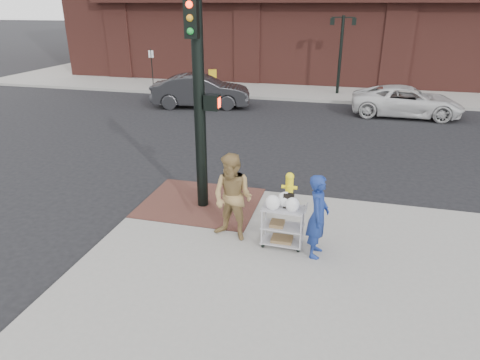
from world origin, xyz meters
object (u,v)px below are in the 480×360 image
(woman_blue, at_px, (318,216))
(pedestrian_tan, at_px, (233,198))
(minivan_white, at_px, (407,101))
(sedan_dark, at_px, (201,91))
(fire_hydrant, at_px, (289,188))
(utility_cart, at_px, (283,223))
(traffic_signal_pole, at_px, (200,96))
(lamp_post, at_px, (341,46))

(woman_blue, height_order, pedestrian_tan, pedestrian_tan)
(minivan_white, bearing_deg, sedan_dark, 93.90)
(woman_blue, height_order, fire_hydrant, woman_blue)
(utility_cart, relative_size, fire_hydrant, 1.41)
(fire_hydrant, bearing_deg, minivan_white, 71.08)
(fire_hydrant, bearing_deg, sedan_dark, 119.97)
(traffic_signal_pole, xyz_separation_m, pedestrian_tan, (1.10, -1.30, -1.76))
(traffic_signal_pole, relative_size, utility_cart, 4.36)
(pedestrian_tan, height_order, fire_hydrant, pedestrian_tan)
(utility_cart, bearing_deg, lamp_post, 88.90)
(lamp_post, relative_size, sedan_dark, 0.85)
(traffic_signal_pole, bearing_deg, minivan_white, 63.49)
(woman_blue, distance_m, pedestrian_tan, 1.76)
(lamp_post, bearing_deg, fire_hydrant, -91.89)
(sedan_dark, bearing_deg, lamp_post, -66.64)
(minivan_white, height_order, fire_hydrant, minivan_white)
(lamp_post, distance_m, utility_cart, 16.71)
(traffic_signal_pole, distance_m, minivan_white, 12.89)
(pedestrian_tan, xyz_separation_m, minivan_white, (4.57, 12.67, -0.41))
(sedan_dark, height_order, utility_cart, sedan_dark)
(lamp_post, bearing_deg, pedestrian_tan, -94.75)
(minivan_white, bearing_deg, lamp_post, 40.05)
(fire_hydrant, bearing_deg, woman_blue, -68.55)
(sedan_dark, distance_m, minivan_white, 9.55)
(traffic_signal_pole, bearing_deg, fire_hydrant, 17.93)
(minivan_white, height_order, utility_cart, minivan_white)
(sedan_dark, distance_m, fire_hydrant, 11.72)
(pedestrian_tan, relative_size, utility_cart, 1.60)
(minivan_white, relative_size, fire_hydrant, 5.89)
(traffic_signal_pole, height_order, pedestrian_tan, traffic_signal_pole)
(utility_cart, bearing_deg, sedan_dark, 116.32)
(pedestrian_tan, height_order, sedan_dark, pedestrian_tan)
(minivan_white, relative_size, utility_cart, 4.16)
(minivan_white, bearing_deg, pedestrian_tan, 160.60)
(woman_blue, height_order, minivan_white, woman_blue)
(pedestrian_tan, bearing_deg, traffic_signal_pole, 145.50)
(traffic_signal_pole, bearing_deg, woman_blue, -28.12)
(traffic_signal_pole, height_order, minivan_white, traffic_signal_pole)
(traffic_signal_pole, xyz_separation_m, fire_hydrant, (1.99, 0.65, -2.27))
(sedan_dark, height_order, fire_hydrant, sedan_dark)
(minivan_white, bearing_deg, utility_cart, 165.01)
(traffic_signal_pole, distance_m, woman_blue, 3.72)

